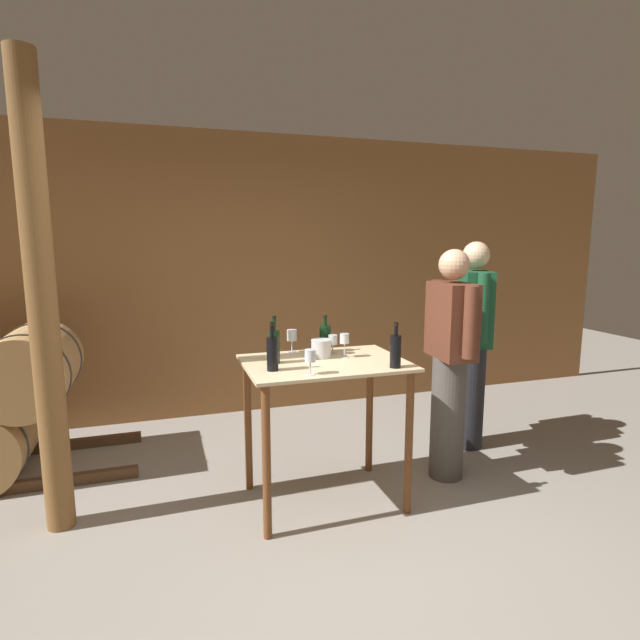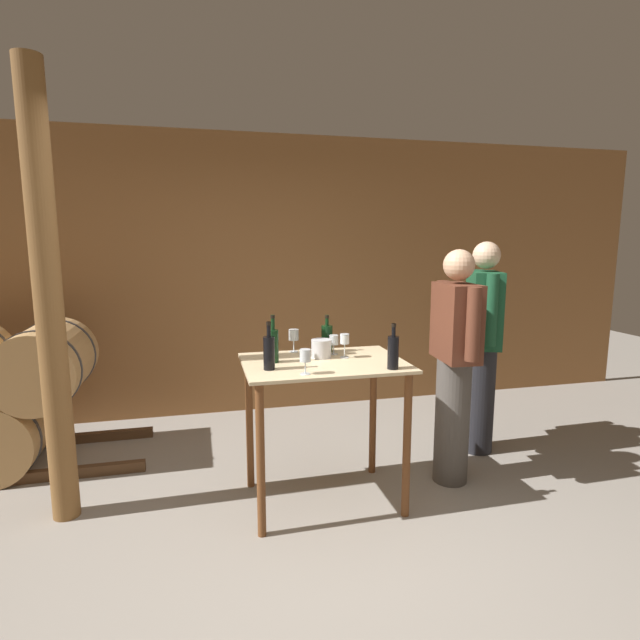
{
  "view_description": "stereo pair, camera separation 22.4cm",
  "coord_description": "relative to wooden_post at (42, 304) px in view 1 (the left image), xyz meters",
  "views": [
    {
      "loc": [
        -0.81,
        -2.22,
        1.71
      ],
      "look_at": [
        0.17,
        0.79,
        1.19
      ],
      "focal_mm": 28.0,
      "sensor_mm": 36.0,
      "label": 1
    },
    {
      "loc": [
        -0.59,
        -2.29,
        1.71
      ],
      "look_at": [
        0.17,
        0.79,
        1.19
      ],
      "focal_mm": 28.0,
      "sensor_mm": 36.0,
      "label": 2
    }
  ],
  "objects": [
    {
      "name": "wine_glass_near_left",
      "position": [
        1.43,
        -0.47,
        -0.3
      ],
      "size": [
        0.06,
        0.06,
        0.15
      ],
      "color": "silver",
      "rests_on": "tasting_table"
    },
    {
      "name": "wine_glass_near_center",
      "position": [
        1.47,
        0.11,
        -0.29
      ],
      "size": [
        0.07,
        0.07,
        0.16
      ],
      "color": "silver",
      "rests_on": "tasting_table"
    },
    {
      "name": "wine_bottle_center",
      "position": [
        1.7,
        0.06,
        -0.31
      ],
      "size": [
        0.08,
        0.08,
        0.26
      ],
      "color": "black",
      "rests_on": "tasting_table"
    },
    {
      "name": "person_host",
      "position": [
        3.02,
        0.27,
        -0.45
      ],
      "size": [
        0.34,
        0.56,
        1.69
      ],
      "color": "#232328",
      "rests_on": "ground_plane"
    },
    {
      "name": "wooden_post",
      "position": [
        0.0,
        0.0,
        0.0
      ],
      "size": [
        0.16,
        0.16,
        2.7
      ],
      "color": "brown",
      "rests_on": "ground_plane"
    },
    {
      "name": "wine_glass_near_right",
      "position": [
        1.72,
        -0.03,
        -0.31
      ],
      "size": [
        0.06,
        0.06,
        0.13
      ],
      "color": "silver",
      "rests_on": "tasting_table"
    },
    {
      "name": "person_visitor_with_scarf",
      "position": [
        2.55,
        -0.15,
        -0.48
      ],
      "size": [
        0.25,
        0.59,
        1.64
      ],
      "color": "#4C4742",
      "rests_on": "ground_plane"
    },
    {
      "name": "back_wall",
      "position": [
        1.44,
        1.72,
        0.0
      ],
      "size": [
        8.4,
        0.05,
        2.7
      ],
      "color": "brown",
      "rests_on": "ground_plane"
    },
    {
      "name": "ice_bucket",
      "position": [
        1.62,
        -0.1,
        -0.35
      ],
      "size": [
        0.13,
        0.13,
        0.12
      ],
      "color": "silver",
      "rests_on": "tasting_table"
    },
    {
      "name": "wine_bottle_far_left",
      "position": [
        1.24,
        -0.32,
        -0.3
      ],
      "size": [
        0.07,
        0.07,
        0.29
      ],
      "color": "black",
      "rests_on": "tasting_table"
    },
    {
      "name": "wine_glass_far_side",
      "position": [
        1.76,
        -0.14,
        -0.29
      ],
      "size": [
        0.06,
        0.06,
        0.16
      ],
      "color": "silver",
      "rests_on": "tasting_table"
    },
    {
      "name": "tasting_table",
      "position": [
        1.61,
        -0.2,
        -0.6
      ],
      "size": [
        1.02,
        0.73,
        0.94
      ],
      "color": "beige",
      "rests_on": "ground_plane"
    },
    {
      "name": "wine_bottle_right",
      "position": [
        1.96,
        -0.48,
        -0.3
      ],
      "size": [
        0.07,
        0.07,
        0.27
      ],
      "color": "black",
      "rests_on": "tasting_table"
    },
    {
      "name": "wine_bottle_left",
      "position": [
        1.29,
        -0.15,
        -0.29
      ],
      "size": [
        0.07,
        0.07,
        0.3
      ],
      "color": "black",
      "rests_on": "tasting_table"
    },
    {
      "name": "ground_plane",
      "position": [
        1.44,
        -0.89,
        -1.35
      ],
      "size": [
        14.0,
        14.0,
        0.0
      ],
      "primitive_type": "plane",
      "color": "gray"
    }
  ]
}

